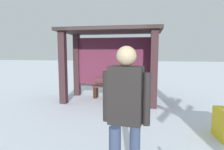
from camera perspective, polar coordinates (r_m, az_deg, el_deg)
ground_plane at (r=6.93m, az=-0.49°, el=-7.62°), size 60.00×60.00×0.00m
bus_shelter at (r=6.86m, az=0.53°, el=7.12°), size 3.44×1.75×2.52m
bench_left_inside at (r=7.20m, az=0.07°, el=-4.05°), size 1.47×0.36×0.75m
person_walking at (r=2.36m, az=4.14°, el=-9.80°), size 0.59×0.49×1.81m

